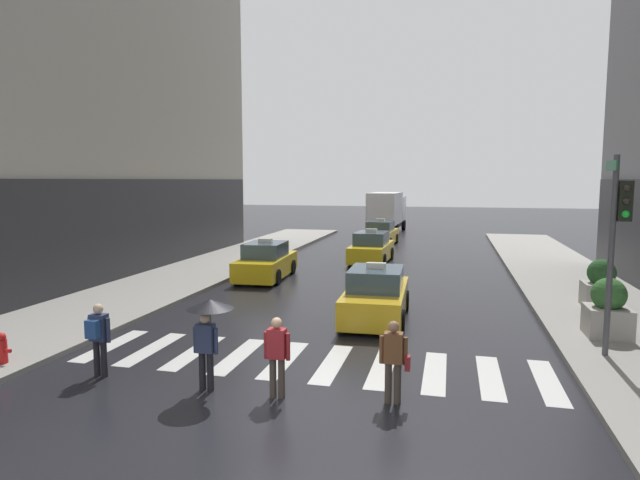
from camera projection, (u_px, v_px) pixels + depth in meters
The scene contains 15 objects.
ground_plane at pixel (267, 414), 10.03m from camera, with size 160.00×160.00×0.00m, color black.
crosswalk_markings at pixel (308, 361), 12.93m from camera, with size 11.30×2.80×0.01m.
traffic_light_pole at pixel (617, 227), 12.60m from camera, with size 0.44×0.84×4.80m.
taxi_lead at pixel (376, 296), 16.87m from camera, with size 2.04×4.59×1.80m.
taxi_second at pixel (266, 262), 23.78m from camera, with size 2.11×4.62×1.80m.
taxi_third at pixel (371, 249), 28.51m from camera, with size 2.04×4.59×1.80m.
taxi_fourth at pixel (380, 234), 36.05m from camera, with size 2.12×4.63×1.80m.
box_truck at pixel (387, 211), 43.99m from camera, with size 2.54×7.62×3.35m.
pedestrian_with_umbrella at pixel (209, 319), 10.99m from camera, with size 0.96×0.96×1.94m.
pedestrian_with_backpack at pixel (98, 334), 11.83m from camera, with size 0.55×0.43×1.65m.
pedestrian_with_handbag at pixel (394, 357), 10.42m from camera, with size 0.60×0.24×1.65m.
pedestrian_plain_coat at pixel (277, 352), 10.70m from camera, with size 0.55×0.24×1.65m.
fire_hydrant at pixel (2, 348), 12.36m from camera, with size 0.48×0.24×0.72m.
planter_near_corner at pixel (608, 310), 14.46m from camera, with size 1.10×1.10×1.60m.
planter_mid_block at pixel (601, 285), 17.83m from camera, with size 1.10×1.10×1.60m.
Camera 1 is at (3.25, -9.10, 4.36)m, focal length 30.11 mm.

